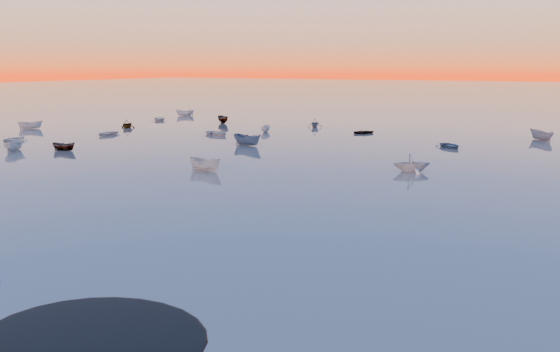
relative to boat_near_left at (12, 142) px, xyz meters
The scene contains 4 objects.
ground 78.41m from the boat_near_left, 52.80° to the left, with size 600.00×600.00×0.00m, color slate.
moored_fleet 49.87m from the boat_near_left, 18.06° to the left, with size 124.00×58.00×1.20m, color #BCBBB7, non-canonical shape.
boat_near_left is the anchor object (origin of this frame).
boat_near_center 36.12m from the boat_near_left, ahead, with size 3.80×1.61×1.32m, color #BCBBB7.
Camera 1 is at (18.79, -12.71, 10.19)m, focal length 35.00 mm.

